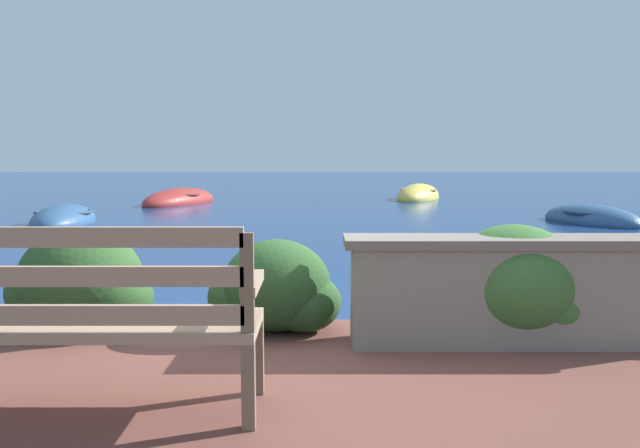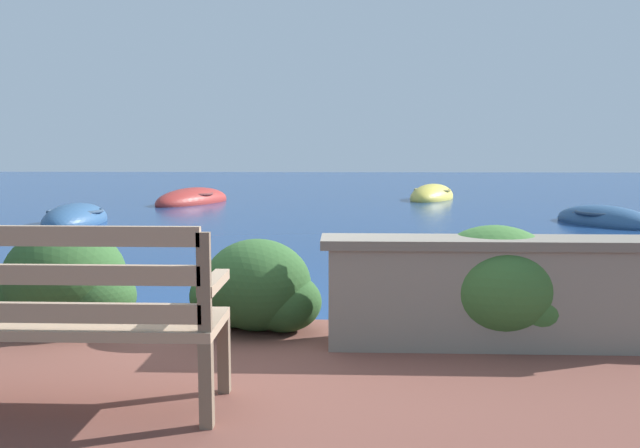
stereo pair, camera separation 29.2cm
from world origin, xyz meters
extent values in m
plane|color=navy|center=(0.00, 0.00, 0.00)|extent=(80.00, 80.00, 0.00)
cube|color=brown|center=(-0.10, -1.43, 0.42)|extent=(0.06, 0.06, 0.40)
cube|color=brown|center=(-0.10, -1.85, 0.42)|extent=(0.06, 0.06, 0.40)
cube|color=gray|center=(-0.92, -1.64, 0.65)|extent=(1.69, 0.48, 0.05)
cube|color=gray|center=(-0.92, -1.85, 0.75)|extent=(1.61, 0.04, 0.09)
cube|color=gray|center=(-0.92, -1.85, 0.93)|extent=(1.61, 0.04, 0.09)
cube|color=gray|center=(-0.92, -1.85, 1.10)|extent=(1.61, 0.04, 0.09)
cube|color=brown|center=(-0.10, -1.85, 0.90)|extent=(0.06, 0.04, 0.45)
cube|color=gray|center=(-0.10, -1.64, 0.85)|extent=(0.07, 0.43, 0.05)
cube|color=gray|center=(1.47, -0.59, 0.54)|extent=(2.08, 0.35, 0.65)
cube|color=#6C655B|center=(1.47, -0.59, 0.90)|extent=(2.18, 0.39, 0.06)
ellipsoid|color=#284C23|center=(-1.46, -0.26, 0.58)|extent=(0.85, 0.77, 0.73)
ellipsoid|color=#284C23|center=(-1.70, -0.20, 0.48)|extent=(0.64, 0.58, 0.51)
ellipsoid|color=#284C23|center=(-1.25, -0.31, 0.46)|extent=(0.60, 0.54, 0.47)
ellipsoid|color=#284C23|center=(-0.09, -0.27, 0.54)|extent=(0.76, 0.68, 0.65)
ellipsoid|color=#284C23|center=(-0.30, -0.22, 0.45)|extent=(0.57, 0.51, 0.46)
ellipsoid|color=#284C23|center=(0.10, -0.31, 0.43)|extent=(0.53, 0.48, 0.42)
ellipsoid|color=#38662D|center=(1.52, -0.45, 0.61)|extent=(0.91, 0.82, 0.77)
ellipsoid|color=#38662D|center=(1.27, -0.38, 0.49)|extent=(0.68, 0.61, 0.54)
ellipsoid|color=#38662D|center=(1.75, -0.49, 0.47)|extent=(0.63, 0.57, 0.50)
ellipsoid|color=#2D517A|center=(-4.99, 8.01, 0.05)|extent=(1.25, 2.36, 0.71)
torus|color=#2D4157|center=(-4.99, 8.01, 0.25)|extent=(1.19, 1.19, 0.07)
cube|color=#846647|center=(-4.96, 7.66, 0.22)|extent=(0.88, 0.18, 0.04)
cube|color=#846647|center=(-5.01, 8.29, 0.22)|extent=(0.88, 0.18, 0.04)
ellipsoid|color=#2D517A|center=(5.85, 8.27, 0.05)|extent=(1.99, 2.60, 0.66)
torus|color=#2D4157|center=(5.85, 8.27, 0.23)|extent=(1.52, 1.52, 0.07)
cube|color=#846647|center=(5.71, 8.59, 0.20)|extent=(0.88, 0.48, 0.04)
cube|color=#846647|center=(5.97, 8.00, 0.20)|extent=(0.88, 0.48, 0.04)
ellipsoid|color=#9E2D28|center=(-3.77, 13.07, 0.06)|extent=(2.19, 3.33, 0.78)
torus|color=brown|center=(-3.77, 13.07, 0.27)|extent=(1.50, 1.50, 0.07)
cube|color=#846647|center=(-3.61, 13.51, 0.24)|extent=(0.90, 0.44, 0.04)
cube|color=#846647|center=(-3.91, 12.71, 0.24)|extent=(0.90, 0.44, 0.04)
ellipsoid|color=#DBC64C|center=(3.28, 14.79, 0.06)|extent=(2.15, 3.08, 0.83)
torus|color=olive|center=(3.28, 14.79, 0.29)|extent=(1.49, 1.49, 0.07)
cube|color=#846647|center=(3.11, 14.40, 0.26)|extent=(0.87, 0.46, 0.04)
cube|color=#846647|center=(3.42, 15.12, 0.26)|extent=(0.87, 0.46, 0.04)
camera|label=1|loc=(0.22, -4.56, 1.47)|focal=35.00mm
camera|label=2|loc=(0.51, -4.55, 1.47)|focal=35.00mm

